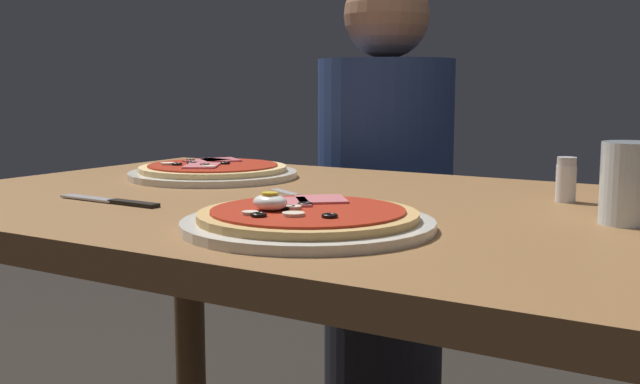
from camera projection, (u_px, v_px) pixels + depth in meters
The scene contains 8 objects.
dining_table at pixel (316, 274), 1.20m from camera, with size 1.26×0.82×0.75m.
pizza_foreground at pixel (307, 220), 0.94m from camera, with size 0.31×0.31×0.05m.
pizza_across_left at pixel (213, 171), 1.46m from camera, with size 0.31×0.31×0.03m.
water_glass_near at pixel (629, 189), 0.97m from camera, with size 0.07×0.07×0.10m.
fork at pixel (293, 195), 1.21m from camera, with size 0.15×0.09×0.00m.
knife at pixel (115, 201), 1.15m from camera, with size 0.20×0.02×0.01m.
salt_shaker at pixel (566, 180), 1.16m from camera, with size 0.03×0.03×0.07m.
diner_person at pixel (384, 235), 1.88m from camera, with size 0.32×0.32×1.18m.
Camera 1 is at (0.62, -0.99, 0.93)m, focal length 43.85 mm.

